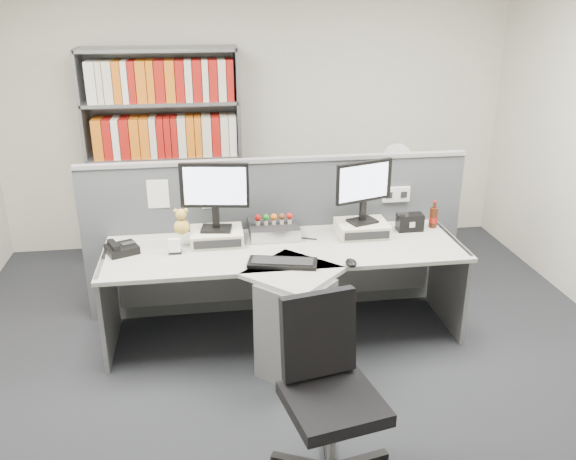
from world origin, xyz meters
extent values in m
plane|color=#292B31|center=(0.00, 0.00, 0.00)|extent=(5.50, 5.50, 0.00)
cube|color=beige|center=(0.00, 2.75, 1.35)|extent=(5.00, 0.04, 2.70)
cube|color=#4B4F55|center=(0.00, 1.25, 0.62)|extent=(3.00, 0.05, 1.25)
cube|color=#A4A4A9|center=(0.00, 1.25, 1.26)|extent=(3.00, 0.07, 0.03)
cube|color=white|center=(0.95, 1.22, 0.95)|extent=(0.22, 0.04, 0.12)
cube|color=white|center=(-0.90, 1.22, 1.05)|extent=(0.16, 0.00, 0.22)
cube|color=white|center=(-0.50, 1.22, 1.05)|extent=(0.16, 0.00, 0.22)
cube|color=white|center=(0.70, 1.22, 1.05)|extent=(0.16, 0.00, 0.22)
cube|color=#ADACA6|center=(0.00, 0.82, 0.70)|extent=(2.60, 0.80, 0.03)
cube|color=#ADACA6|center=(0.00, 0.42, 0.70)|extent=(0.74, 0.74, 0.03)
cube|color=slate|center=(0.00, 0.30, 0.34)|extent=(0.57, 0.57, 0.69)
cube|color=slate|center=(-1.28, 0.82, 0.36)|extent=(0.03, 0.70, 0.72)
cube|color=slate|center=(1.28, 0.82, 0.36)|extent=(0.03, 0.70, 0.72)
cube|color=slate|center=(0.00, 1.18, 0.35)|extent=(2.50, 0.02, 0.45)
cube|color=beige|center=(-0.48, 0.98, 0.77)|extent=(0.38, 0.30, 0.10)
cube|color=black|center=(-0.48, 0.83, 0.77)|extent=(0.34, 0.01, 0.06)
cube|color=beige|center=(0.62, 0.98, 0.77)|extent=(0.38, 0.30, 0.10)
cube|color=black|center=(0.62, 0.83, 0.77)|extent=(0.34, 0.01, 0.06)
cube|color=black|center=(-0.48, 0.98, 0.83)|extent=(0.24, 0.19, 0.02)
cube|color=black|center=(-0.48, 0.98, 0.92)|extent=(0.05, 0.04, 0.18)
cube|color=black|center=(-0.48, 0.98, 1.16)|extent=(0.49, 0.11, 0.33)
cube|color=#CDD7FF|center=(-0.48, 0.96, 1.16)|extent=(0.44, 0.07, 0.28)
cube|color=black|center=(0.62, 0.98, 0.83)|extent=(0.24, 0.21, 0.02)
cube|color=black|center=(0.62, 0.98, 0.91)|extent=(0.05, 0.04, 0.17)
cube|color=black|center=(0.62, 0.98, 1.14)|extent=(0.45, 0.18, 0.31)
cube|color=#CDD7FF|center=(0.61, 0.96, 1.14)|extent=(0.40, 0.14, 0.26)
cube|color=black|center=(-0.05, 1.06, 0.77)|extent=(0.37, 0.32, 0.10)
cube|color=silver|center=(-0.05, 0.90, 0.77)|extent=(0.37, 0.01, 0.09)
cylinder|color=beige|center=(-0.17, 1.04, 0.83)|extent=(0.03, 0.03, 0.03)
sphere|color=#A5140F|center=(-0.17, 1.04, 0.88)|extent=(0.05, 0.05, 0.05)
cylinder|color=beige|center=(-0.11, 1.04, 0.83)|extent=(0.03, 0.03, 0.03)
sphere|color=#19721E|center=(-0.11, 1.04, 0.88)|extent=(0.05, 0.05, 0.05)
cylinder|color=beige|center=(-0.05, 1.04, 0.83)|extent=(0.03, 0.03, 0.03)
sphere|color=orange|center=(-0.05, 1.04, 0.88)|extent=(0.05, 0.05, 0.05)
cylinder|color=beige|center=(0.01, 1.04, 0.83)|extent=(0.03, 0.03, 0.03)
sphere|color=#593319|center=(0.01, 1.04, 0.88)|extent=(0.05, 0.05, 0.05)
cylinder|color=beige|center=(0.07, 1.04, 0.83)|extent=(0.03, 0.03, 0.03)
sphere|color=#A5140F|center=(0.07, 1.04, 0.88)|extent=(0.05, 0.05, 0.05)
cube|color=black|center=(-0.06, 0.52, 0.73)|extent=(0.49, 0.28, 0.03)
cube|color=black|center=(-0.06, 0.52, 0.75)|extent=(0.43, 0.22, 0.01)
ellipsoid|color=black|center=(0.40, 0.44, 0.74)|extent=(0.07, 0.12, 0.04)
cube|color=black|center=(-1.15, 0.89, 0.75)|extent=(0.26, 0.25, 0.06)
cube|color=black|center=(-1.21, 0.86, 0.79)|extent=(0.11, 0.17, 0.03)
cube|color=black|center=(-1.11, 0.91, 0.78)|extent=(0.11, 0.09, 0.01)
cube|color=black|center=(-0.78, 0.82, 0.73)|extent=(0.09, 0.05, 0.02)
cube|color=white|center=(-0.78, 0.81, 0.78)|extent=(0.08, 0.03, 0.09)
cube|color=white|center=(-0.78, 0.84, 0.78)|extent=(0.08, 0.03, 0.09)
sphere|color=gold|center=(-0.73, 0.93, 0.88)|extent=(0.11, 0.11, 0.11)
sphere|color=gold|center=(-0.73, 0.93, 0.97)|extent=(0.08, 0.08, 0.08)
sphere|color=gold|center=(-0.77, 0.93, 1.00)|extent=(0.03, 0.03, 0.03)
sphere|color=gold|center=(-0.69, 0.93, 1.00)|extent=(0.03, 0.03, 0.03)
cube|color=black|center=(1.01, 1.01, 0.79)|extent=(0.20, 0.11, 0.13)
cylinder|color=#3F190A|center=(1.21, 1.05, 0.80)|extent=(0.06, 0.06, 0.16)
cylinder|color=#A5140F|center=(1.21, 1.05, 0.78)|extent=(0.07, 0.07, 0.04)
cylinder|color=#3F190A|center=(1.21, 1.05, 0.90)|extent=(0.02, 0.02, 0.04)
cylinder|color=#A5140F|center=(1.21, 1.05, 0.93)|extent=(0.03, 0.03, 0.01)
cube|color=slate|center=(-1.59, 2.45, 1.00)|extent=(0.03, 0.40, 2.00)
cube|color=slate|center=(-0.21, 2.45, 1.00)|extent=(0.03, 0.40, 2.00)
cube|color=slate|center=(-0.90, 2.64, 1.00)|extent=(1.40, 0.02, 2.00)
cube|color=slate|center=(-0.90, 2.45, 0.02)|extent=(1.38, 0.40, 0.03)
cube|color=slate|center=(-0.90, 2.45, 0.52)|extent=(1.38, 0.40, 0.03)
cube|color=slate|center=(-0.90, 2.45, 1.02)|extent=(1.38, 0.40, 0.03)
cube|color=slate|center=(-0.90, 2.45, 1.52)|extent=(1.38, 0.40, 0.03)
cube|color=slate|center=(-0.90, 2.45, 1.98)|extent=(1.38, 0.40, 0.03)
cube|color=#A5140F|center=(-0.90, 2.42, 0.22)|extent=(1.24, 0.28, 0.36)
cube|color=orange|center=(-0.90, 2.42, 0.72)|extent=(1.24, 0.28, 0.36)
cube|color=beige|center=(-0.90, 2.42, 1.21)|extent=(1.24, 0.28, 0.36)
cube|color=white|center=(-0.90, 2.42, 1.71)|extent=(1.24, 0.28, 0.36)
cube|color=slate|center=(1.20, 2.00, 0.35)|extent=(0.45, 0.60, 0.70)
cube|color=black|center=(1.20, 1.70, 0.52)|extent=(0.40, 0.02, 0.28)
cube|color=black|center=(1.20, 1.70, 0.20)|extent=(0.40, 0.02, 0.28)
cylinder|color=white|center=(1.20, 2.00, 0.71)|extent=(0.16, 0.16, 0.03)
cylinder|color=white|center=(1.20, 2.00, 0.81)|extent=(0.03, 0.03, 0.16)
cylinder|color=white|center=(1.20, 1.98, 1.03)|extent=(0.28, 0.09, 0.27)
cylinder|color=silver|center=(1.20, 2.01, 1.03)|extent=(0.28, 0.08, 0.27)
cylinder|color=silver|center=(0.04, -0.67, 0.25)|extent=(0.05, 0.05, 0.41)
cube|color=black|center=(0.04, -0.67, 0.48)|extent=(0.55, 0.55, 0.07)
cube|color=black|center=(0.00, -0.46, 0.76)|extent=(0.42, 0.19, 0.47)
cylinder|color=black|center=(0.34, -0.61, 0.03)|extent=(0.05, 0.05, 0.03)
cube|color=black|center=(0.06, -0.49, 0.05)|extent=(0.08, 0.31, 0.04)
cylinder|color=black|center=(0.08, -0.37, 0.03)|extent=(0.05, 0.05, 0.03)
cylinder|color=black|center=(-0.24, -0.54, 0.03)|extent=(0.05, 0.05, 0.03)
camera|label=1|loc=(-0.55, -3.13, 2.43)|focal=37.32mm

